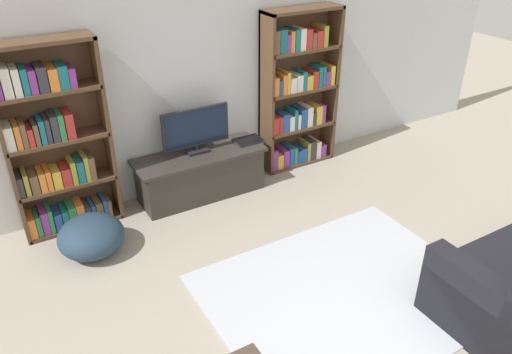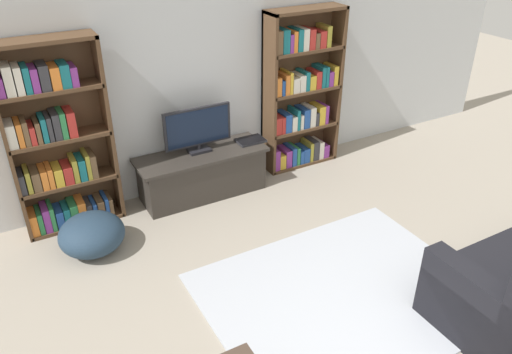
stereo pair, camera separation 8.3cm
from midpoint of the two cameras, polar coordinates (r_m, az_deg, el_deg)
The scene contains 8 objects.
wall_back at distance 5.45m, azimuth -7.47°, elevation 11.74°, with size 8.80×0.06×2.60m.
bookshelf_left at distance 5.07m, azimuth -22.52°, elevation 3.32°, with size 0.94×0.30×1.88m.
bookshelf_right at distance 5.98m, azimuth 4.26°, elevation 9.43°, with size 0.94×0.30×1.88m.
tv_stand at distance 5.54m, azimuth -6.78°, elevation 0.33°, with size 1.43×0.51×0.51m.
television at distance 5.36m, azimuth -7.34°, elevation 5.43°, with size 0.75×0.16×0.50m.
laptop at distance 5.66m, azimuth -1.31°, elevation 4.20°, with size 0.32×0.22×0.03m.
area_rug at distance 4.38m, azimuth 9.62°, elevation -12.95°, with size 2.26×1.81×0.02m.
beanbag_ottoman at distance 4.91m, azimuth -18.78°, elevation -6.43°, with size 0.61×0.61×0.37m, color #23384C.
Camera 1 is at (-2.04, -0.55, 2.93)m, focal length 35.00 mm.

